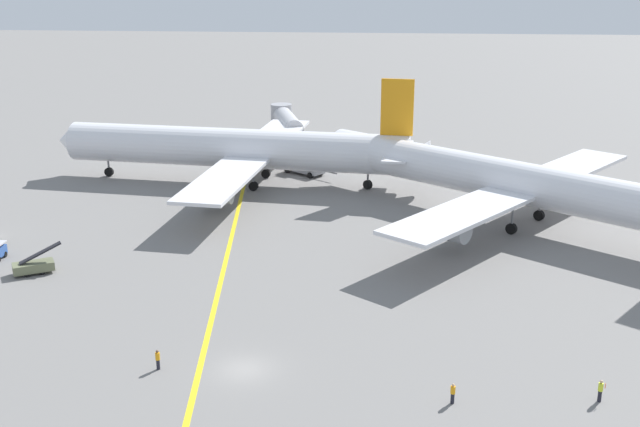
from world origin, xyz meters
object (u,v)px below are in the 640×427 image
ground_crew_marshaller_foreground (453,393)px  airliner_at_gate_left (239,149)px  pushback_tug (303,166)px  airliner_being_pushed (506,181)px  ground_crew_ramp_agent_by_cones (600,390)px  jet_bridge (286,119)px  gse_belt_loader_portside (34,266)px  ground_crew_wing_walker_right (158,359)px

ground_crew_marshaller_foreground → airliner_at_gate_left: bearing=114.8°
pushback_tug → airliner_being_pushed: bearing=-37.0°
ground_crew_ramp_agent_by_cones → jet_bridge: jet_bridge is taller
gse_belt_loader_portside → ground_crew_marshaller_foreground: size_ratio=3.05×
airliner_being_pushed → jet_bridge: (-32.22, 41.52, -1.19)m
gse_belt_loader_portside → ground_crew_ramp_agent_by_cones: size_ratio=2.81×
gse_belt_loader_portside → ground_crew_marshaller_foreground: gse_belt_loader_portside is taller
airliner_at_gate_left → ground_crew_marshaller_foreground: 62.59m
airliner_being_pushed → ground_crew_marshaller_foreground: airliner_being_pushed is taller
airliner_at_gate_left → ground_crew_marshaller_foreground: airliner_at_gate_left is taller
pushback_tug → ground_crew_ramp_agent_by_cones: 67.66m
pushback_tug → gse_belt_loader_portside: bearing=-119.1°
airliner_at_gate_left → jet_bridge: bearing=83.3°
gse_belt_loader_portside → ground_crew_marshaller_foreground: 45.96m
jet_bridge → airliner_at_gate_left: bearing=-96.7°
ground_crew_marshaller_foreground → ground_crew_ramp_agent_by_cones: bearing=6.4°
airliner_at_gate_left → ground_crew_ramp_agent_by_cones: airliner_at_gate_left is taller
airliner_at_gate_left → airliner_being_pushed: size_ratio=1.12×
pushback_tug → ground_crew_marshaller_foreground: bearing=-74.2°
gse_belt_loader_portside → ground_crew_wing_walker_right: gse_belt_loader_portside is taller
airliner_at_gate_left → gse_belt_loader_portside: size_ratio=11.20×
airliner_being_pushed → ground_crew_marshaller_foreground: 43.51m
ground_crew_marshaller_foreground → ground_crew_ramp_agent_by_cones: size_ratio=0.92×
airliner_being_pushed → ground_crew_ramp_agent_by_cones: bearing=-88.0°
pushback_tug → ground_crew_ramp_agent_by_cones: size_ratio=4.92×
airliner_being_pushed → pushback_tug: bearing=143.0°
pushback_tug → ground_crew_marshaller_foreground: (17.73, -62.61, -0.38)m
airliner_at_gate_left → ground_crew_wing_walker_right: (3.62, -53.74, -4.17)m
airliner_at_gate_left → pushback_tug: bearing=34.9°
ground_crew_wing_walker_right → ground_crew_ramp_agent_by_cones: (33.23, -1.77, 0.04)m
gse_belt_loader_portside → ground_crew_ramp_agent_by_cones: (51.45, -19.96, 0.09)m
ground_crew_marshaller_foreground → ground_crew_ramp_agent_by_cones: 10.71m
ground_crew_ramp_agent_by_cones → ground_crew_marshaller_foreground: bearing=-173.6°
pushback_tug → ground_crew_marshaller_foreground: size_ratio=5.34×
ground_crew_marshaller_foreground → ground_crew_ramp_agent_by_cones: (10.65, 1.19, 0.08)m
ground_crew_wing_walker_right → jet_bridge: bearing=90.3°
airliner_at_gate_left → gse_belt_loader_portside: bearing=-112.3°
ground_crew_wing_walker_right → jet_bridge: jet_bridge is taller
pushback_tug → jet_bridge: jet_bridge is taller
pushback_tug → ground_crew_ramp_agent_by_cones: bearing=-65.2°
airliner_being_pushed → gse_belt_loader_portside: (-49.99, -21.16, -4.38)m
ground_crew_wing_walker_right → jet_bridge: size_ratio=0.10×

